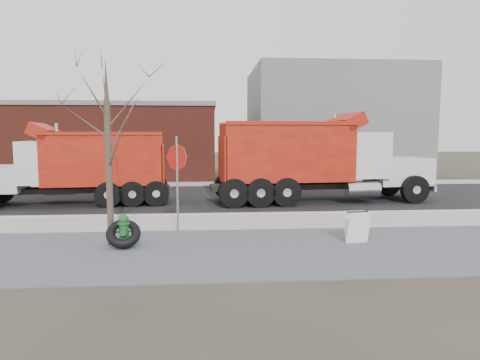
{
  "coord_description": "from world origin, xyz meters",
  "views": [
    {
      "loc": [
        -0.44,
        -14.7,
        3.13
      ],
      "look_at": [
        0.77,
        1.43,
        1.4
      ],
      "focal_mm": 32.0,
      "sensor_mm": 36.0,
      "label": 1
    }
  ],
  "objects": [
    {
      "name": "road",
      "position": [
        0.0,
        6.3,
        0.01
      ],
      "size": [
        60.0,
        9.4,
        0.02
      ],
      "primitive_type": "cube",
      "color": "black",
      "rests_on": "ground"
    },
    {
      "name": "dump_truck_red_a",
      "position": [
        4.44,
        4.73,
        2.07
      ],
      "size": [
        10.31,
        3.46,
        4.07
      ],
      "rotation": [
        0.0,
        0.0,
        0.07
      ],
      "color": "black",
      "rests_on": "ground"
    },
    {
      "name": "bare_tree",
      "position": [
        -3.2,
        -2.6,
        3.3
      ],
      "size": [
        3.2,
        3.2,
        5.2
      ],
      "color": "#382D23",
      "rests_on": "ground"
    },
    {
      "name": "stop_sign",
      "position": [
        -1.42,
        -1.19,
        2.07
      ],
      "size": [
        0.6,
        0.63,
        3.07
      ],
      "rotation": [
        0.0,
        0.0,
        0.42
      ],
      "color": "gray",
      "rests_on": "ground"
    },
    {
      "name": "truck_tire",
      "position": [
        -2.78,
        -2.97,
        0.41
      ],
      "size": [
        1.06,
        1.0,
        0.81
      ],
      "color": "black",
      "rests_on": "ground"
    },
    {
      "name": "ground",
      "position": [
        0.0,
        0.0,
        0.0
      ],
      "size": [
        120.0,
        120.0,
        0.0
      ],
      "primitive_type": "plane",
      "color": "#383328",
      "rests_on": "ground"
    },
    {
      "name": "fire_hydrant",
      "position": [
        -2.78,
        -2.86,
        0.43
      ],
      "size": [
        0.54,
        0.52,
        0.95
      ],
      "rotation": [
        0.0,
        0.0,
        0.1
      ],
      "color": "#235E2E",
      "rests_on": "ground"
    },
    {
      "name": "sidewalk",
      "position": [
        0.0,
        0.25,
        0.03
      ],
      "size": [
        60.0,
        2.5,
        0.06
      ],
      "primitive_type": "cube",
      "color": "#9E9B93",
      "rests_on": "ground"
    },
    {
      "name": "curb",
      "position": [
        0.0,
        1.55,
        0.06
      ],
      "size": [
        60.0,
        0.15,
        0.11
      ],
      "primitive_type": "cube",
      "color": "#9E9B93",
      "rests_on": "ground"
    },
    {
      "name": "building_grey",
      "position": [
        9.0,
        18.0,
        4.0
      ],
      "size": [
        12.0,
        10.0,
        8.0
      ],
      "color": "gray",
      "rests_on": "ground"
    },
    {
      "name": "dump_truck_red_b",
      "position": [
        -6.1,
        4.65,
        1.82
      ],
      "size": [
        8.55,
        3.29,
        3.57
      ],
      "rotation": [
        0.0,
        0.0,
        3.25
      ],
      "color": "black",
      "rests_on": "ground"
    },
    {
      "name": "building_brick",
      "position": [
        -10.0,
        17.0,
        2.65
      ],
      "size": [
        20.2,
        8.2,
        5.3
      ],
      "color": "maroon",
      "rests_on": "ground"
    },
    {
      "name": "sandwich_board",
      "position": [
        3.8,
        -2.96,
        0.49
      ],
      "size": [
        0.71,
        0.5,
        0.92
      ],
      "rotation": [
        0.0,
        0.0,
        0.14
      ],
      "color": "white",
      "rests_on": "ground"
    },
    {
      "name": "far_sidewalk",
      "position": [
        0.0,
        12.0,
        0.03
      ],
      "size": [
        60.0,
        2.0,
        0.06
      ],
      "primitive_type": "cube",
      "color": "#9E9B93",
      "rests_on": "ground"
    },
    {
      "name": "gravel_verge",
      "position": [
        0.0,
        -3.5,
        0.01
      ],
      "size": [
        60.0,
        5.0,
        0.03
      ],
      "primitive_type": "cube",
      "color": "gray",
      "rests_on": "ground"
    }
  ]
}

